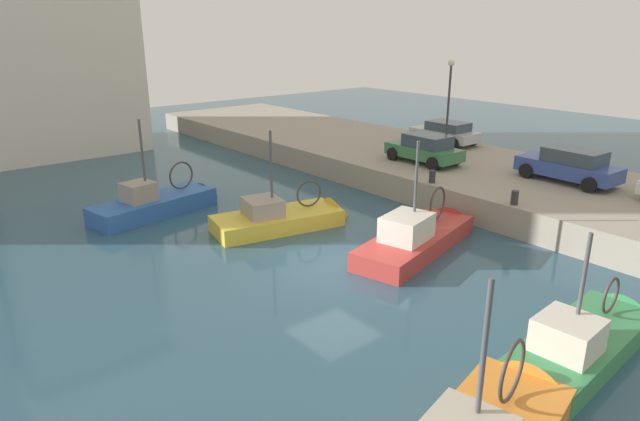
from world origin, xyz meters
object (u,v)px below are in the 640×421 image
Objects in this scene: fishing_boat_green at (586,347)px; quay_streetlamp at (449,90)px; parked_car_green at (425,148)px; fishing_boat_red at (420,243)px; parked_car_blue at (569,165)px; mooring_bollard_south at (515,198)px; parked_car_silver at (446,132)px; mooring_bollard_mid at (432,177)px; fishing_boat_blue at (162,210)px; fishing_boat_yellow at (287,224)px.

fishing_boat_green is 18.25m from quay_streetlamp.
fishing_boat_red is at bearing -140.34° from parked_car_green.
parked_car_blue is at bearing -7.13° from fishing_boat_red.
parked_car_blue reaches higher than mooring_bollard_south.
parked_car_silver reaches higher than mooring_bollard_mid.
fishing_boat_red is at bearing 160.25° from mooring_bollard_south.
fishing_boat_green is 12.24m from parked_car_blue.
fishing_boat_green is 0.96× the size of fishing_boat_blue.
quay_streetlamp is (9.43, 6.39, 4.31)m from fishing_boat_red.
fishing_boat_blue is 11.59× the size of mooring_bollard_mid.
fishing_boat_red is 12.71× the size of mooring_bollard_mid.
fishing_boat_yellow is (-0.41, 11.99, -0.02)m from fishing_boat_green.
fishing_boat_green is at bearing -124.02° from parked_car_green.
fishing_boat_red is 4.80m from mooring_bollard_mid.
quay_streetlamp is at bearing 34.13° from fishing_boat_red.
fishing_boat_yellow is 1.57× the size of parked_car_green.
quay_streetlamp is (3.08, 1.13, 2.53)m from parked_car_green.
fishing_boat_green is at bearing -149.78° from parked_car_blue.
mooring_bollard_south is at bearing -50.04° from fishing_boat_blue.
parked_car_blue reaches higher than parked_car_silver.
fishing_boat_green is 1.57× the size of parked_car_green.
parked_car_green is 7.11m from mooring_bollard_south.
mooring_bollard_south is 1.00× the size of mooring_bollard_mid.
fishing_boat_green is 11.12× the size of mooring_bollard_south.
parked_car_silver is 8.63m from mooring_bollard_mid.
parked_car_blue is at bearing -97.66° from quay_streetlamp.
parked_car_green is (-2.08, 6.32, -0.03)m from parked_car_blue.
mooring_bollard_mid is at bearing -145.39° from parked_car_silver.
mooring_bollard_mid is at bearing 59.33° from fishing_boat_green.
parked_car_blue is 0.90× the size of quay_streetlamp.
parked_car_green is (8.78, 0.41, 1.82)m from fishing_boat_yellow.
fishing_boat_blue is 11.83m from mooring_bollard_mid.
fishing_boat_green reaches higher than mooring_bollard_south.
parked_car_green is at bearing -159.90° from quay_streetlamp.
parked_car_green is (-4.52, -2.28, 0.05)m from parked_car_silver.
parked_car_silver is at bearing 48.70° from fishing_boat_green.
fishing_boat_green is at bearing -78.22° from fishing_boat_blue.
fishing_boat_green is 1.27× the size of quay_streetlamp.
mooring_bollard_south is (6.21, -6.21, 1.37)m from fishing_boat_yellow.
parked_car_green is at bearing 39.66° from fishing_boat_red.
fishing_boat_red is 1.61× the size of parked_car_blue.
fishing_boat_blue is at bearing 129.96° from mooring_bollard_south.
fishing_boat_blue reaches higher than mooring_bollard_mid.
fishing_boat_yellow reaches higher than parked_car_silver.
fishing_boat_green is at bearing -105.83° from fishing_boat_red.
fishing_boat_blue is 11.59× the size of mooring_bollard_south.
fishing_boat_blue is 11.25m from fishing_boat_red.
mooring_bollard_mid is (-2.57, -2.62, -0.45)m from parked_car_green.
mooring_bollard_mid is (6.21, -2.21, 1.37)m from fishing_boat_yellow.
mooring_bollard_mid is (9.34, -7.14, 1.37)m from fishing_boat_blue.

